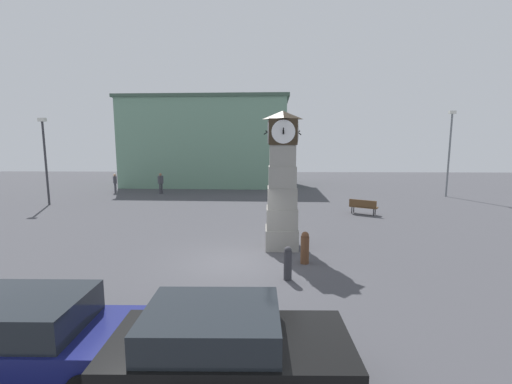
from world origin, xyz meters
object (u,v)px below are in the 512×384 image
Objects in this scene: bollard_mid_row at (288,263)px; bench at (363,206)px; pedestrian_near_bench at (115,182)px; street_lamp_far_side at (45,155)px; car_by_building at (226,347)px; car_near_tower at (36,335)px; street_lamp_near_road at (450,148)px; clock_tower at (282,185)px; pedestrian_crossing_lot at (161,182)px; bollard_near_tower at (305,247)px.

bollard_mid_row reaches higher than bench.
street_lamp_far_side reaches higher than pedestrian_near_bench.
car_near_tower is at bearing 175.31° from car_by_building.
street_lamp_near_road is at bearing 8.69° from street_lamp_far_side.
car_by_building is 26.84m from street_lamp_near_road.
car_near_tower reaches higher than bench.
clock_tower is 20.34m from pedestrian_near_bench.
pedestrian_crossing_lot reaches higher than bench.
clock_tower is at bearing -48.13° from pedestrian_near_bench.
pedestrian_crossing_lot is at bearing 101.52° from car_near_tower.
car_near_tower is 0.60× the size of street_lamp_near_road.
bollard_near_tower is 0.20× the size of street_lamp_far_side.
street_lamp_near_road is (23.22, -0.82, 2.85)m from pedestrian_crossing_lot.
street_lamp_near_road is (13.02, 15.69, 3.27)m from bollard_near_tower.
car_by_building is 2.40× the size of pedestrian_crossing_lot.
bollard_near_tower is 0.28× the size of car_by_building.
bollard_mid_row is 11.26m from bench.
bollard_near_tower is at bearing 71.65° from car_by_building.
pedestrian_near_bench reaches higher than car_by_building.
street_lamp_near_road reaches higher than car_near_tower.
bollard_near_tower is 0.70× the size of pedestrian_near_bench.
street_lamp_near_road is 29.76m from street_lamp_far_side.
street_lamp_far_side is at bearing 149.16° from clock_tower.
pedestrian_crossing_lot is at bearing 109.62° from car_by_building.
street_lamp_near_road reaches higher than car_by_building.
car_by_building is at bearing -4.69° from car_near_tower.
bench is 0.28× the size of street_lamp_far_side.
pedestrian_near_bench is at bearing 117.70° from car_by_building.
pedestrian_crossing_lot is (-9.50, 18.00, 0.47)m from bollard_mid_row.
pedestrian_near_bench reaches higher than car_near_tower.
bollard_near_tower is 6.61m from car_by_building.
car_near_tower is (-4.87, -7.83, -1.82)m from clock_tower.
pedestrian_crossing_lot is 8.52m from street_lamp_far_side.
bollard_mid_row is 22.23m from street_lamp_near_road.
bench is (6.52, 14.81, -0.22)m from car_by_building.
car_by_building is 22.74m from street_lamp_far_side.
street_lamp_near_road reaches higher than bollard_mid_row.
street_lamp_far_side is (-16.39, 11.20, 2.86)m from bollard_near_tower.
clock_tower is 19.56m from street_lamp_near_road.
pedestrian_near_bench is 27.47m from street_lamp_near_road.
street_lamp_far_side reaches higher than pedestrian_crossing_lot.
pedestrian_near_bench is (-13.57, 18.43, 0.40)m from bollard_mid_row.
car_by_building is 0.71× the size of street_lamp_far_side.
street_lamp_far_side is at bearing 129.33° from car_by_building.
clock_tower is at bearing 58.11° from car_near_tower.
street_lamp_near_road is (13.72, 17.18, 3.31)m from bollard_mid_row.
car_by_building is at bearing -124.51° from street_lamp_near_road.
car_near_tower is 2.46× the size of pedestrian_near_bench.
bench is at bearing 62.84° from bollard_mid_row.
pedestrian_crossing_lot reaches higher than car_by_building.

